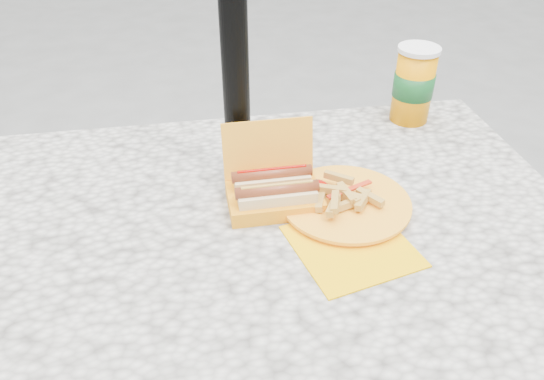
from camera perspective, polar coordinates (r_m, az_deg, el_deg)
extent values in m
cube|color=beige|center=(0.97, -2.28, -4.43)|extent=(1.20, 0.80, 0.05)
cylinder|color=black|center=(1.50, -23.26, -9.96)|extent=(0.07, 0.07, 0.70)
cylinder|color=black|center=(1.56, 15.07, -5.89)|extent=(0.07, 0.07, 0.70)
cube|color=#FFA322|center=(0.98, 0.26, -0.98)|extent=(0.17, 0.11, 0.03)
cube|color=#FFA322|center=(1.00, -0.43, 4.48)|extent=(0.17, 0.03, 0.11)
cube|color=#F5DC90|center=(0.95, 0.54, -1.03)|extent=(0.14, 0.04, 0.04)
cylinder|color=#913A18|center=(0.94, 0.55, 0.03)|extent=(0.15, 0.02, 0.02)
cylinder|color=#BB862D|center=(0.93, 0.55, 0.54)|extent=(0.13, 0.01, 0.01)
cube|color=#F5DC90|center=(0.99, -0.01, 0.71)|extent=(0.14, 0.04, 0.04)
cylinder|color=#913A18|center=(0.98, -0.01, 1.74)|extent=(0.15, 0.02, 0.02)
cylinder|color=#9B0700|center=(0.97, -0.01, 2.24)|extent=(0.13, 0.01, 0.01)
cube|color=#FFB701|center=(0.91, 8.59, -5.97)|extent=(0.23, 0.23, 0.00)
cylinder|color=#FFA322|center=(0.99, 7.92, -1.45)|extent=(0.23, 0.23, 0.01)
cylinder|color=#FFA322|center=(0.99, 7.94, -1.26)|extent=(0.24, 0.24, 0.01)
cube|color=gold|center=(0.94, 6.81, -1.29)|extent=(0.03, 0.06, 0.01)
cube|color=gold|center=(0.98, 8.23, -0.60)|extent=(0.06, 0.04, 0.01)
cube|color=gold|center=(0.97, 8.03, -0.31)|extent=(0.02, 0.06, 0.01)
cube|color=gold|center=(0.96, 8.26, -1.50)|extent=(0.06, 0.03, 0.01)
cube|color=gold|center=(0.97, 8.10, -0.54)|extent=(0.04, 0.06, 0.01)
cube|color=gold|center=(1.00, 7.20, 1.32)|extent=(0.05, 0.05, 0.01)
cube|color=gold|center=(0.98, 7.57, -0.56)|extent=(0.04, 0.06, 0.02)
cube|color=gold|center=(0.98, 10.53, -0.77)|extent=(0.04, 0.06, 0.01)
cube|color=gold|center=(0.97, 9.78, -1.07)|extent=(0.05, 0.05, 0.01)
cube|color=gold|center=(0.96, 5.26, -1.16)|extent=(0.03, 0.06, 0.01)
cube|color=gold|center=(0.98, 6.37, 0.06)|extent=(0.06, 0.03, 0.01)
cube|color=gold|center=(0.94, 6.63, -1.67)|extent=(0.04, 0.06, 0.01)
ellipsoid|color=#9B0700|center=(1.00, 4.75, 0.31)|extent=(0.05, 0.05, 0.02)
cube|color=red|center=(0.99, 8.35, 0.07)|extent=(0.10, 0.05, 0.00)
cylinder|color=#FF9400|center=(1.29, 14.95, 10.70)|extent=(0.09, 0.09, 0.17)
cylinder|color=#125321|center=(1.28, 14.99, 10.90)|extent=(0.09, 0.09, 0.05)
cylinder|color=white|center=(1.25, 15.58, 14.38)|extent=(0.09, 0.09, 0.01)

